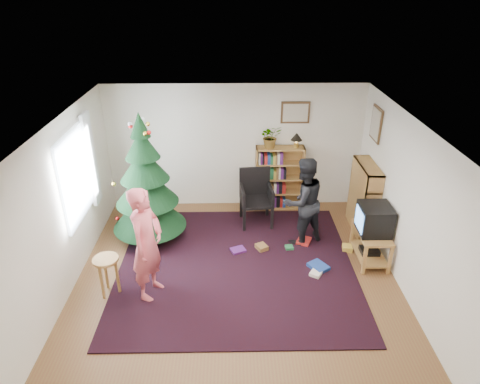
{
  "coord_description": "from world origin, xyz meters",
  "views": [
    {
      "loc": [
        -0.04,
        -5.42,
        4.25
      ],
      "look_at": [
        0.07,
        0.83,
        1.1
      ],
      "focal_mm": 32.0,
      "sensor_mm": 36.0,
      "label": 1
    }
  ],
  "objects_px": {
    "picture_back": "(295,113)",
    "person_by_chair": "(303,201)",
    "tv_stand": "(371,243)",
    "potted_plant": "(271,137)",
    "picture_right": "(376,124)",
    "person_standing": "(147,244)",
    "table_lamp": "(297,138)",
    "stool": "(107,266)",
    "christmas_tree": "(146,189)",
    "bookshelf_right": "(364,197)",
    "armchair": "(256,194)",
    "crt_tv": "(374,219)",
    "bookshelf_back": "(279,177)"
  },
  "relations": [
    {
      "from": "tv_stand",
      "to": "armchair",
      "type": "bearing_deg",
      "value": 144.06
    },
    {
      "from": "person_standing",
      "to": "picture_right",
      "type": "bearing_deg",
      "value": -42.74
    },
    {
      "from": "bookshelf_back",
      "to": "potted_plant",
      "type": "xyz_separation_m",
      "value": [
        -0.2,
        0.0,
        0.86
      ]
    },
    {
      "from": "tv_stand",
      "to": "potted_plant",
      "type": "bearing_deg",
      "value": 129.24
    },
    {
      "from": "bookshelf_right",
      "to": "tv_stand",
      "type": "height_order",
      "value": "bookshelf_right"
    },
    {
      "from": "christmas_tree",
      "to": "bookshelf_back",
      "type": "height_order",
      "value": "christmas_tree"
    },
    {
      "from": "bookshelf_back",
      "to": "table_lamp",
      "type": "height_order",
      "value": "table_lamp"
    },
    {
      "from": "picture_right",
      "to": "stool",
      "type": "height_order",
      "value": "picture_right"
    },
    {
      "from": "person_by_chair",
      "to": "potted_plant",
      "type": "bearing_deg",
      "value": -95.79
    },
    {
      "from": "person_standing",
      "to": "table_lamp",
      "type": "height_order",
      "value": "person_standing"
    },
    {
      "from": "christmas_tree",
      "to": "stool",
      "type": "distance_m",
      "value": 1.64
    },
    {
      "from": "crt_tv",
      "to": "stool",
      "type": "bearing_deg",
      "value": -169.3
    },
    {
      "from": "table_lamp",
      "to": "bookshelf_back",
      "type": "bearing_deg",
      "value": -180.0
    },
    {
      "from": "bookshelf_right",
      "to": "picture_back",
      "type": "bearing_deg",
      "value": 49.15
    },
    {
      "from": "picture_back",
      "to": "person_standing",
      "type": "distance_m",
      "value": 3.86
    },
    {
      "from": "crt_tv",
      "to": "table_lamp",
      "type": "height_order",
      "value": "table_lamp"
    },
    {
      "from": "bookshelf_right",
      "to": "table_lamp",
      "type": "xyz_separation_m",
      "value": [
        -1.16,
        0.89,
        0.83
      ]
    },
    {
      "from": "picture_back",
      "to": "picture_right",
      "type": "relative_size",
      "value": 0.92
    },
    {
      "from": "tv_stand",
      "to": "stool",
      "type": "height_order",
      "value": "stool"
    },
    {
      "from": "stool",
      "to": "picture_right",
      "type": "bearing_deg",
      "value": 25.34
    },
    {
      "from": "stool",
      "to": "table_lamp",
      "type": "distance_m",
      "value": 4.19
    },
    {
      "from": "picture_right",
      "to": "person_standing",
      "type": "relative_size",
      "value": 0.34
    },
    {
      "from": "bookshelf_back",
      "to": "tv_stand",
      "type": "relative_size",
      "value": 1.55
    },
    {
      "from": "potted_plant",
      "to": "crt_tv",
      "type": "bearing_deg",
      "value": -50.81
    },
    {
      "from": "tv_stand",
      "to": "person_standing",
      "type": "relative_size",
      "value": 0.48
    },
    {
      "from": "picture_right",
      "to": "potted_plant",
      "type": "xyz_separation_m",
      "value": [
        -1.79,
        0.59,
        -0.43
      ]
    },
    {
      "from": "picture_back",
      "to": "person_by_chair",
      "type": "xyz_separation_m",
      "value": [
        0.01,
        -1.43,
        -1.15
      ]
    },
    {
      "from": "crt_tv",
      "to": "person_standing",
      "type": "distance_m",
      "value": 3.58
    },
    {
      "from": "picture_back",
      "to": "christmas_tree",
      "type": "bearing_deg",
      "value": -154.71
    },
    {
      "from": "bookshelf_back",
      "to": "table_lamp",
      "type": "relative_size",
      "value": 4.42
    },
    {
      "from": "crt_tv",
      "to": "person_standing",
      "type": "height_order",
      "value": "person_standing"
    },
    {
      "from": "person_by_chair",
      "to": "potted_plant",
      "type": "relative_size",
      "value": 3.61
    },
    {
      "from": "christmas_tree",
      "to": "tv_stand",
      "type": "xyz_separation_m",
      "value": [
        3.76,
        -0.75,
        -0.65
      ]
    },
    {
      "from": "potted_plant",
      "to": "person_standing",
      "type": "bearing_deg",
      "value": -126.11
    },
    {
      "from": "tv_stand",
      "to": "stool",
      "type": "relative_size",
      "value": 1.35
    },
    {
      "from": "person_by_chair",
      "to": "armchair",
      "type": "bearing_deg",
      "value": -69.83
    },
    {
      "from": "armchair",
      "to": "picture_back",
      "type": "bearing_deg",
      "value": 36.87
    },
    {
      "from": "bookshelf_back",
      "to": "crt_tv",
      "type": "xyz_separation_m",
      "value": [
        1.34,
        -1.88,
        0.12
      ]
    },
    {
      "from": "crt_tv",
      "to": "armchair",
      "type": "xyz_separation_m",
      "value": [
        -1.83,
        1.33,
        -0.21
      ]
    },
    {
      "from": "person_standing",
      "to": "table_lamp",
      "type": "bearing_deg",
      "value": -24.36
    },
    {
      "from": "picture_back",
      "to": "person_standing",
      "type": "height_order",
      "value": "picture_back"
    },
    {
      "from": "armchair",
      "to": "christmas_tree",
      "type": "bearing_deg",
      "value": -168.94
    },
    {
      "from": "table_lamp",
      "to": "stool",
      "type": "bearing_deg",
      "value": -139.16
    },
    {
      "from": "bookshelf_back",
      "to": "crt_tv",
      "type": "bearing_deg",
      "value": -54.66
    },
    {
      "from": "person_by_chair",
      "to": "potted_plant",
      "type": "xyz_separation_m",
      "value": [
        -0.48,
        1.29,
        0.72
      ]
    },
    {
      "from": "person_by_chair",
      "to": "bookshelf_right",
      "type": "bearing_deg",
      "value": 172.68
    },
    {
      "from": "armchair",
      "to": "person_by_chair",
      "type": "relative_size",
      "value": 0.66
    },
    {
      "from": "tv_stand",
      "to": "picture_back",
      "type": "bearing_deg",
      "value": 117.93
    },
    {
      "from": "stool",
      "to": "table_lamp",
      "type": "height_order",
      "value": "table_lamp"
    },
    {
      "from": "christmas_tree",
      "to": "person_standing",
      "type": "relative_size",
      "value": 1.34
    }
  ]
}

